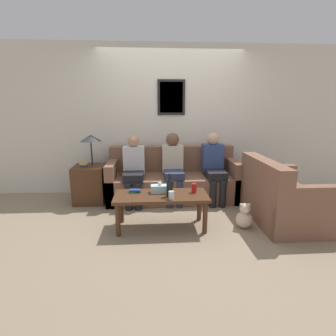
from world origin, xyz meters
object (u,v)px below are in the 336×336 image
(wine_bottle, at_px, (170,188))
(person_left, at_px, (134,167))
(person_middle, at_px, (173,165))
(drinking_glass, at_px, (171,195))
(person_right, at_px, (214,165))
(coffee_table, at_px, (161,199))
(couch_side, at_px, (281,200))
(couch_main, at_px, (173,181))
(teddy_bear, at_px, (244,217))

(wine_bottle, relative_size, person_left, 0.26)
(person_middle, bearing_deg, drinking_glass, -95.91)
(wine_bottle, height_order, person_middle, person_middle)
(wine_bottle, bearing_deg, person_left, 116.69)
(person_right, bearing_deg, coffee_table, -132.91)
(couch_side, xyz_separation_m, drinking_glass, (-1.53, -0.28, 0.20))
(drinking_glass, bearing_deg, couch_main, 84.28)
(couch_side, height_order, drinking_glass, couch_side)
(drinking_glass, distance_m, person_middle, 1.18)
(teddy_bear, bearing_deg, person_middle, 128.30)
(couch_main, xyz_separation_m, drinking_glass, (-0.13, -1.31, 0.20))
(wine_bottle, height_order, teddy_bear, wine_bottle)
(coffee_table, xyz_separation_m, person_left, (-0.40, 0.94, 0.21))
(drinking_glass, bearing_deg, couch_side, 10.45)
(coffee_table, distance_m, teddy_bear, 1.11)
(coffee_table, relative_size, person_left, 1.08)
(person_right, bearing_deg, person_left, -177.88)
(person_left, distance_m, person_middle, 0.64)
(person_middle, relative_size, teddy_bear, 3.36)
(person_middle, xyz_separation_m, teddy_bear, (0.84, -1.07, -0.47))
(couch_side, xyz_separation_m, person_left, (-2.05, 0.83, 0.29))
(coffee_table, distance_m, person_right, 1.36)
(wine_bottle, bearing_deg, couch_side, 6.27)
(person_left, relative_size, person_middle, 0.98)
(person_left, bearing_deg, teddy_bear, -34.26)
(couch_side, relative_size, teddy_bear, 3.63)
(drinking_glass, height_order, person_middle, person_middle)
(teddy_bear, bearing_deg, person_left, 145.74)
(person_left, bearing_deg, person_middle, 5.35)
(coffee_table, relative_size, drinking_glass, 11.92)
(couch_main, bearing_deg, person_middle, -94.08)
(person_left, bearing_deg, couch_main, 16.91)
(drinking_glass, bearing_deg, person_left, 114.89)
(person_left, relative_size, teddy_bear, 3.29)
(person_right, bearing_deg, couch_side, -50.23)
(coffee_table, relative_size, wine_bottle, 4.13)
(couch_side, bearing_deg, drinking_glass, 100.45)
(couch_main, distance_m, drinking_glass, 1.33)
(couch_side, height_order, person_right, person_right)
(couch_main, xyz_separation_m, person_left, (-0.65, -0.20, 0.29))
(couch_side, relative_size, person_right, 1.08)
(couch_main, bearing_deg, wine_bottle, -96.90)
(couch_main, distance_m, wine_bottle, 1.23)
(person_left, xyz_separation_m, teddy_bear, (1.48, -1.01, -0.45))
(teddy_bear, bearing_deg, drinking_glass, -173.90)
(coffee_table, distance_m, drinking_glass, 0.24)
(coffee_table, distance_m, wine_bottle, 0.21)
(couch_main, distance_m, person_left, 0.74)
(person_right, height_order, teddy_bear, person_right)
(person_right, bearing_deg, couch_main, 167.45)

